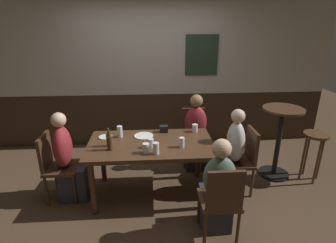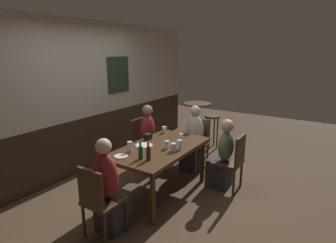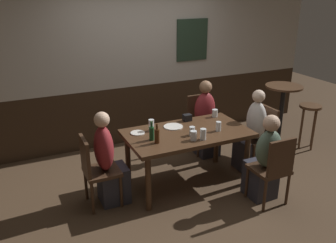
% 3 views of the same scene
% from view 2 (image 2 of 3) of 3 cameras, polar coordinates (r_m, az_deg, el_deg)
% --- Properties ---
extents(ground_plane, '(12.00, 12.00, 0.00)m').
position_cam_2_polar(ground_plane, '(4.28, -1.63, -14.60)').
color(ground_plane, '#4C3826').
extents(wall_back, '(6.40, 0.13, 2.60)m').
position_cam_2_polar(wall_back, '(4.93, -17.77, 4.73)').
color(wall_back, '#332316').
rests_on(wall_back, ground_plane).
extents(dining_table, '(1.57, 0.88, 0.74)m').
position_cam_2_polar(dining_table, '(4.00, -1.70, -6.40)').
color(dining_table, '#472D1C').
rests_on(dining_table, ground_plane).
extents(chair_right_near, '(0.40, 0.40, 0.88)m').
position_cam_2_polar(chair_right_near, '(4.28, 13.30, -7.65)').
color(chair_right_near, '#422B1C').
rests_on(chair_right_near, ground_plane).
extents(chair_head_east, '(0.40, 0.40, 0.88)m').
position_cam_2_polar(chair_head_east, '(5.04, 6.08, -3.92)').
color(chair_head_east, '#422B1C').
rests_on(chair_head_east, ground_plane).
extents(chair_right_far, '(0.40, 0.40, 0.88)m').
position_cam_2_polar(chair_right_far, '(5.06, -5.27, -3.80)').
color(chair_right_far, '#422B1C').
rests_on(chair_right_far, ground_plane).
extents(chair_head_west, '(0.40, 0.40, 0.88)m').
position_cam_2_polar(chair_head_west, '(3.25, -14.18, -15.25)').
color(chair_head_west, '#422B1C').
rests_on(chair_head_west, ground_plane).
extents(person_right_near, '(0.34, 0.37, 1.10)m').
position_cam_2_polar(person_right_near, '(4.35, 11.22, -7.66)').
color(person_right_near, '#2D2D38').
rests_on(person_right_near, ground_plane).
extents(person_head_east, '(0.37, 0.34, 1.16)m').
position_cam_2_polar(person_head_east, '(4.90, 5.22, -4.56)').
color(person_head_east, '#2D2D38').
rests_on(person_head_east, ground_plane).
extents(person_right_far, '(0.34, 0.37, 1.16)m').
position_cam_2_polar(person_right_far, '(4.97, -3.79, -4.22)').
color(person_right_far, '#2D2D38').
rests_on(person_right_far, ground_plane).
extents(person_head_west, '(0.37, 0.34, 1.16)m').
position_cam_2_polar(person_head_west, '(3.35, -12.10, -14.32)').
color(person_head_west, '#2D2D38').
rests_on(person_head_west, ground_plane).
extents(beer_glass_half, '(0.07, 0.07, 0.14)m').
position_cam_2_polar(beer_glass_half, '(3.85, 2.42, -4.99)').
color(beer_glass_half, silver).
rests_on(beer_glass_half, dining_table).
extents(pint_glass_amber, '(0.07, 0.07, 0.12)m').
position_cam_2_polar(pint_glass_amber, '(4.19, 2.76, -3.45)').
color(pint_glass_amber, silver).
rests_on(pint_glass_amber, dining_table).
extents(tumbler_water, '(0.07, 0.07, 0.11)m').
position_cam_2_polar(tumbler_water, '(3.90, -0.17, -4.92)').
color(tumbler_water, silver).
rests_on(tumbler_water, dining_table).
extents(pint_glass_pale, '(0.08, 0.08, 0.12)m').
position_cam_2_polar(pint_glass_pale, '(3.78, 1.12, -5.49)').
color(pint_glass_pale, silver).
rests_on(pint_glass_pale, dining_table).
extents(tumbler_short, '(0.08, 0.08, 0.11)m').
position_cam_2_polar(tumbler_short, '(4.61, -0.77, -1.78)').
color(tumbler_short, silver).
rests_on(tumbler_short, dining_table).
extents(pint_glass_stout, '(0.07, 0.07, 0.15)m').
position_cam_2_polar(pint_glass_stout, '(3.78, -7.92, -5.36)').
color(pint_glass_stout, silver).
rests_on(pint_glass_stout, dining_table).
extents(beer_bottle_green, '(0.06, 0.06, 0.23)m').
position_cam_2_polar(beer_bottle_green, '(3.53, -5.73, -6.37)').
color(beer_bottle_green, '#194723').
rests_on(beer_bottle_green, dining_table).
extents(beer_bottle_brown, '(0.06, 0.06, 0.24)m').
position_cam_2_polar(beer_bottle_brown, '(3.49, -4.10, -6.54)').
color(beer_bottle_brown, '#42230F').
rests_on(beer_bottle_brown, dining_table).
extents(plate_white_large, '(0.25, 0.25, 0.01)m').
position_cam_2_polar(plate_white_large, '(4.02, -5.02, -4.97)').
color(plate_white_large, white).
rests_on(plate_white_large, dining_table).
extents(plate_white_small, '(0.18, 0.18, 0.01)m').
position_cam_2_polar(plate_white_small, '(3.67, -9.76, -7.12)').
color(plate_white_small, white).
rests_on(plate_white_small, dining_table).
extents(condiment_caddy, '(0.11, 0.09, 0.09)m').
position_cam_2_polar(condiment_caddy, '(4.29, -4.18, -3.13)').
color(condiment_caddy, black).
rests_on(condiment_caddy, dining_table).
extents(side_bar_table, '(0.56, 0.56, 1.05)m').
position_cam_2_polar(side_bar_table, '(5.69, 5.97, -0.46)').
color(side_bar_table, black).
rests_on(side_bar_table, ground_plane).
extents(bar_stool, '(0.34, 0.34, 0.72)m').
position_cam_2_polar(bar_stool, '(6.04, 9.16, -0.20)').
color(bar_stool, '#513521').
rests_on(bar_stool, ground_plane).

